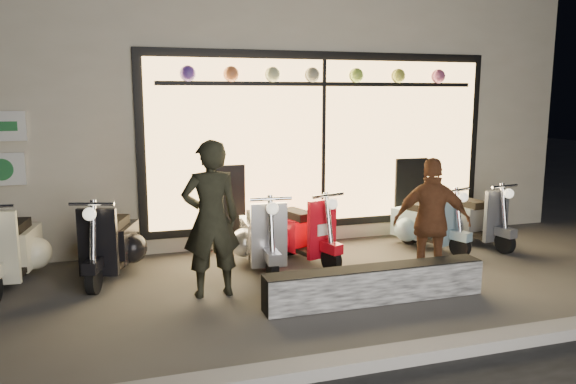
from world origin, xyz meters
name	(u,v)px	position (x,y,z in m)	size (l,w,h in m)	color
ground	(317,287)	(0.00, 0.00, 0.00)	(40.00, 40.00, 0.00)	#383533
kerb	(400,356)	(0.00, -2.00, 0.06)	(40.00, 0.25, 0.12)	slate
shop_building	(229,102)	(0.00, 4.98, 2.10)	(10.20, 6.23, 4.20)	beige
graffiti_barrier	(375,284)	(0.43, -0.65, 0.20)	(2.51, 0.28, 0.40)	black
scooter_silver	(261,237)	(-0.43, 0.99, 0.40)	(0.50, 1.40, 1.00)	black
scooter_red	(299,232)	(0.15, 1.15, 0.39)	(0.71, 1.34, 0.96)	black
scooter_black	(113,243)	(-2.29, 1.24, 0.40)	(0.73, 1.41, 1.01)	black
scooter_cream	(13,248)	(-3.44, 1.29, 0.42)	(0.60, 1.46, 1.04)	black
scooter_blue	(422,223)	(2.10, 1.19, 0.37)	(0.71, 1.28, 0.92)	black
scooter_grey	(470,218)	(2.95, 1.20, 0.38)	(0.56, 1.33, 0.94)	black
man	(211,219)	(-1.23, 0.09, 0.88)	(0.64, 0.42, 1.77)	black
woman	(432,222)	(1.31, -0.32, 0.76)	(0.89, 0.37, 1.52)	brown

